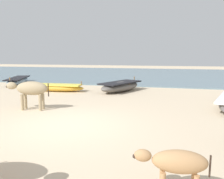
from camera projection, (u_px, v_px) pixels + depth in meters
The scene contains 7 objects.
ground at pixel (66, 126), 6.53m from camera, with size 80.00×80.00×0.00m, color beige.
sea_water at pixel (142, 74), 24.42m from camera, with size 60.00×20.00×0.08m, color slate.
fishing_boat_2 at pixel (57, 87), 12.81m from camera, with size 3.17×1.04×0.60m.
fishing_boat_3 at pixel (18, 81), 15.99m from camera, with size 2.38×4.03×0.67m.
fishing_boat_5 at pixel (120, 86), 12.75m from camera, with size 2.31×3.33×0.75m.
calf_far_tan at pixel (177, 163), 3.19m from camera, with size 1.09×0.38×0.71m.
cow_second_adult_dun at pixel (30, 89), 8.38m from camera, with size 1.66×0.66×1.08m.
Camera 1 is at (2.84, -5.78, 2.03)m, focal length 35.94 mm.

